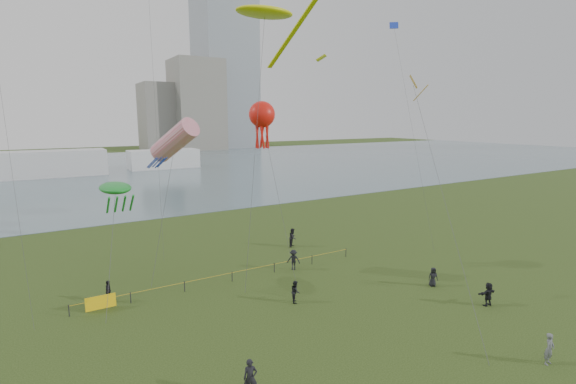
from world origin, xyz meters
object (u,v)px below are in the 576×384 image
kite_flyer (549,349)px  kite_octopus (262,115)px  fence (157,291)px  kite_stingray (265,13)px

kite_flyer → kite_octopus: 25.87m
fence → kite_octopus: size_ratio=1.63×
fence → kite_stingray: kite_stingray is taller
fence → kite_flyer: 25.62m
kite_octopus → kite_flyer: bearing=-85.7°
fence → kite_octopus: (10.03, 1.85, 13.00)m
kite_stingray → kite_octopus: bearing=114.7°
kite_flyer → kite_stingray: size_ratio=0.08×
kite_stingray → fence: bearing=-159.5°
kite_flyer → kite_stingray: 30.28m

